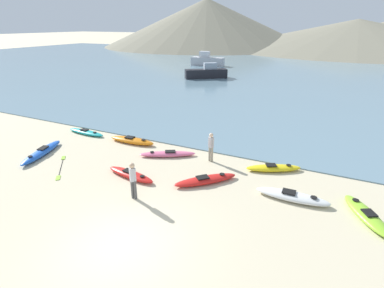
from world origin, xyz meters
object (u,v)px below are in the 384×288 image
(kayak_on_sand_5, at_px, (292,196))
(person_near_waterline, at_px, (211,145))
(kayak_on_sand_2, at_px, (366,215))
(kayak_on_sand_3, at_px, (42,152))
(loose_paddle, at_px, (61,167))
(kayak_on_sand_7, at_px, (167,154))
(kayak_on_sand_1, at_px, (86,132))
(moored_boat_1, at_px, (207,61))
(moored_boat_3, at_px, (206,73))
(person_near_foreground, at_px, (133,178))
(kayak_on_sand_4, at_px, (273,168))
(kayak_on_sand_0, at_px, (206,180))
(kayak_on_sand_8, at_px, (131,174))
(kayak_on_sand_6, at_px, (132,140))

(kayak_on_sand_5, bearing_deg, person_near_waterline, 156.11)
(kayak_on_sand_2, distance_m, person_near_waterline, 7.45)
(kayak_on_sand_3, bearing_deg, loose_paddle, -17.09)
(kayak_on_sand_7, bearing_deg, kayak_on_sand_1, 173.75)
(moored_boat_1, height_order, moored_boat_3, moored_boat_1)
(person_near_waterline, distance_m, moored_boat_3, 25.32)
(kayak_on_sand_5, relative_size, person_near_foreground, 1.83)
(kayak_on_sand_1, bearing_deg, loose_paddle, -60.17)
(moored_boat_3, height_order, loose_paddle, moored_boat_3)
(kayak_on_sand_2, relative_size, moored_boat_3, 0.52)
(moored_boat_1, bearing_deg, kayak_on_sand_4, -61.89)
(kayak_on_sand_0, relative_size, person_near_foreground, 1.62)
(moored_boat_1, bearing_deg, kayak_on_sand_1, -79.89)
(kayak_on_sand_8, distance_m, moored_boat_1, 39.80)
(kayak_on_sand_5, xyz_separation_m, loose_paddle, (-10.95, -2.03, -0.14))
(kayak_on_sand_0, bearing_deg, kayak_on_sand_6, 157.08)
(kayak_on_sand_2, relative_size, kayak_on_sand_4, 1.00)
(person_near_foreground, xyz_separation_m, moored_boat_1, (-13.61, 39.26, -0.06))
(kayak_on_sand_4, distance_m, kayak_on_sand_7, 5.62)
(kayak_on_sand_6, height_order, kayak_on_sand_8, kayak_on_sand_6)
(kayak_on_sand_0, height_order, loose_paddle, kayak_on_sand_0)
(kayak_on_sand_5, xyz_separation_m, kayak_on_sand_7, (-6.80, 1.51, -0.03))
(person_near_foreground, distance_m, moored_boat_3, 29.23)
(person_near_waterline, xyz_separation_m, moored_boat_3, (-10.28, 23.14, -0.16))
(kayak_on_sand_0, height_order, moored_boat_3, moored_boat_3)
(kayak_on_sand_4, distance_m, kayak_on_sand_6, 8.48)
(kayak_on_sand_3, relative_size, kayak_on_sand_5, 1.17)
(kayak_on_sand_5, xyz_separation_m, person_near_foreground, (-5.90, -2.75, 0.77))
(kayak_on_sand_6, bearing_deg, person_near_waterline, -3.11)
(kayak_on_sand_4, bearing_deg, moored_boat_3, 120.59)
(kayak_on_sand_0, distance_m, kayak_on_sand_6, 6.46)
(kayak_on_sand_3, bearing_deg, person_near_foreground, -10.87)
(kayak_on_sand_2, height_order, loose_paddle, kayak_on_sand_2)
(kayak_on_sand_1, distance_m, person_near_foreground, 9.04)
(kayak_on_sand_5, height_order, kayak_on_sand_8, kayak_on_sand_5)
(kayak_on_sand_3, bearing_deg, kayak_on_sand_6, 46.75)
(moored_boat_3, bearing_deg, kayak_on_sand_2, -55.41)
(kayak_on_sand_5, bearing_deg, kayak_on_sand_6, 166.94)
(kayak_on_sand_0, relative_size, kayak_on_sand_3, 0.75)
(kayak_on_sand_5, bearing_deg, kayak_on_sand_3, -174.06)
(kayak_on_sand_4, distance_m, person_near_foreground, 6.93)
(kayak_on_sand_4, xyz_separation_m, person_near_foreground, (-4.66, -5.07, 0.79))
(kayak_on_sand_6, distance_m, kayak_on_sand_7, 3.01)
(kayak_on_sand_2, height_order, kayak_on_sand_8, kayak_on_sand_2)
(person_near_foreground, relative_size, moored_boat_3, 0.31)
(moored_boat_3, bearing_deg, moored_boat_1, 112.78)
(kayak_on_sand_5, relative_size, loose_paddle, 1.36)
(kayak_on_sand_1, height_order, kayak_on_sand_3, kayak_on_sand_3)
(kayak_on_sand_7, height_order, moored_boat_3, moored_boat_3)
(kayak_on_sand_5, distance_m, kayak_on_sand_6, 9.98)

